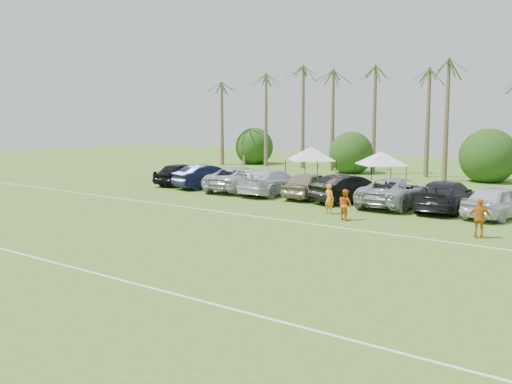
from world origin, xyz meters
The scene contains 26 objects.
ground centered at (0.00, 0.00, 0.00)m, with size 120.00×120.00×0.00m, color #456D20.
field_lines centered at (0.00, 8.00, 0.01)m, with size 80.00×12.10×0.01m.
palm_tree_0 centered at (-22.00, 38.00, 7.48)m, with size 2.40×2.40×8.90m.
palm_tree_1 centered at (-17.00, 38.00, 8.35)m, with size 2.40×2.40×9.90m.
palm_tree_2 centered at (-12.00, 38.00, 9.21)m, with size 2.40×2.40×10.90m.
palm_tree_3 centered at (-8.00, 38.00, 10.06)m, with size 2.40×2.40×11.90m.
palm_tree_4 centered at (-4.00, 38.00, 7.48)m, with size 2.40×2.40×8.90m.
palm_tree_5 centered at (0.00, 38.00, 8.35)m, with size 2.40×2.40×9.90m.
palm_tree_6 centered at (4.00, 38.00, 9.21)m, with size 2.40×2.40×10.90m.
bush_tree_0 centered at (-19.00, 39.00, 1.80)m, with size 4.00×4.00×4.00m.
bush_tree_1 centered at (-6.00, 39.00, 1.80)m, with size 4.00×4.00×4.00m.
bush_tree_2 centered at (6.00, 39.00, 1.80)m, with size 4.00×4.00×4.00m.
sideline_player_a centered at (3.15, 17.05, 0.83)m, with size 0.60×0.40×1.65m, color orange.
sideline_player_b centered at (4.69, 15.96, 0.80)m, with size 0.77×0.60×1.59m, color orange.
sideline_player_c centered at (11.45, 15.64, 0.87)m, with size 1.02×0.43×1.75m, color orange.
canopy_tent_left centered at (-3.91, 26.77, 2.96)m, with size 4.27×4.27×3.46m.
canopy_tent_right centered at (1.56, 27.12, 2.83)m, with size 4.08×4.08×3.30m.
parked_car_0 centered at (-12.34, 21.60, 0.86)m, with size 2.02×5.03×1.71m, color black.
parked_car_1 centered at (-9.44, 21.35, 0.86)m, with size 1.81×5.20×1.71m, color black.
parked_car_2 centered at (-6.54, 21.52, 0.86)m, with size 2.84×6.17×1.71m, color #ABAFBC.
parked_car_3 centered at (-3.64, 21.40, 0.86)m, with size 2.40×5.91×1.71m, color silver.
parked_car_4 centered at (-0.74, 21.55, 0.86)m, with size 2.02×5.03×1.71m, color gray.
parked_car_5 centered at (2.16, 21.38, 0.86)m, with size 1.81×5.20×1.71m, color black.
parked_car_6 centered at (5.06, 21.56, 0.86)m, with size 2.84×6.17×1.71m, color #93989E.
parked_car_7 centered at (7.95, 21.82, 0.86)m, with size 2.40×5.91×1.71m, color black.
parked_car_8 centered at (10.85, 21.33, 0.86)m, with size 2.02×5.03×1.71m, color silver.
Camera 1 is at (18.23, -9.86, 5.40)m, focal length 40.00 mm.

